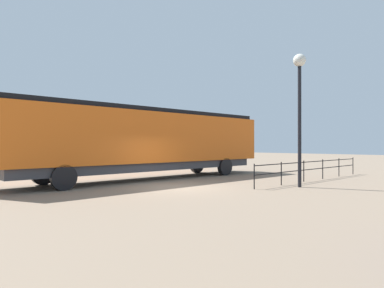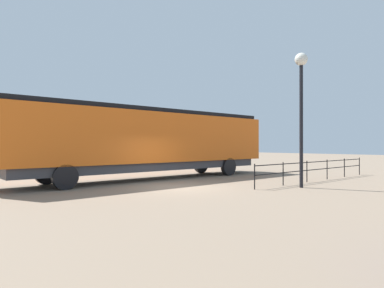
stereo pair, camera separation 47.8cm
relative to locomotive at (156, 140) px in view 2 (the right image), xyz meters
The scene contains 4 objects.
ground_plane 4.53m from the locomotive, 20.91° to the right, with size 120.00×120.00×0.00m, color #84705B.
locomotive is the anchor object (origin of this frame).
lamp_post 8.38m from the locomotive, 19.80° to the left, with size 0.58×0.58×6.12m.
platform_fence 9.04m from the locomotive, 42.40° to the left, with size 0.05×10.83×1.11m.
Camera 2 is at (11.88, -9.33, 1.93)m, focal length 30.66 mm.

